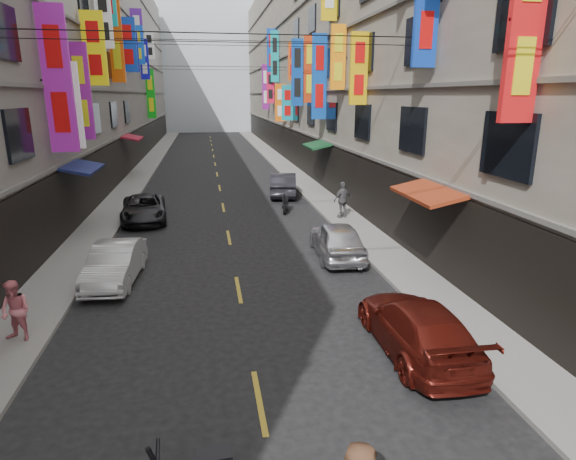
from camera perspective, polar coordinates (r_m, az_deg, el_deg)
name	(u,v)px	position (r m, az deg, el deg)	size (l,w,h in m)	color
sidewalk_left	(139,176)	(39.34, -17.23, 6.19)	(2.00, 90.00, 0.12)	slate
sidewalk_right	(291,172)	(39.60, 0.36, 6.94)	(2.00, 90.00, 0.12)	slate
building_row_left	(40,45)	(40.26, -27.33, 18.90)	(10.14, 90.00, 19.00)	gray
building_row_right	(366,50)	(40.77, 9.25, 20.29)	(10.14, 90.00, 19.00)	#A09586
haze_block	(206,66)	(88.68, -9.68, 18.64)	(18.00, 8.00, 22.00)	silver
shop_signage	(208,45)	(31.83, -9.45, 20.83)	(14.00, 55.00, 11.80)	#0E34A7
street_awnings	(197,164)	(22.75, -10.74, 7.66)	(13.99, 35.20, 0.41)	#124519
overhead_cables	(217,40)	(26.69, -8.42, 21.40)	(14.00, 38.04, 1.24)	black
lane_markings	(218,180)	(36.06, -8.27, 5.83)	(0.12, 80.20, 0.01)	gold
scooter_far_right	(285,204)	(25.91, -0.35, 3.14)	(0.64, 1.79, 1.14)	black
car_left_mid	(115,263)	(17.08, -19.82, -3.76)	(1.39, 3.98, 1.31)	silver
car_left_far	(144,209)	(24.99, -16.72, 2.44)	(2.10, 4.55, 1.26)	black
car_right_near	(417,327)	(12.27, 15.03, -11.02)	(1.85, 4.56, 1.32)	#5C160F
car_right_mid	(337,239)	(18.63, 5.82, -1.11)	(1.68, 4.17, 1.42)	silver
car_right_far	(283,184)	(30.04, -0.56, 5.42)	(1.53, 4.39, 1.44)	#2C2A33
pedestrian_lfar	(16,311)	(13.84, -29.58, -8.37)	(0.77, 0.53, 1.58)	#E37881
pedestrian_rfar	(343,200)	(24.24, 6.51, 3.58)	(1.07, 0.61, 1.82)	#59595C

